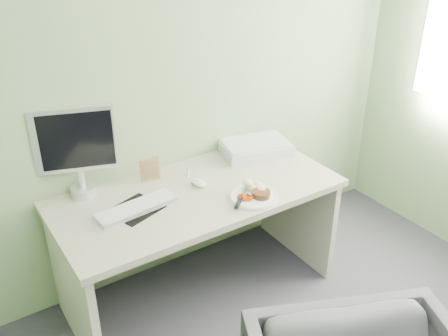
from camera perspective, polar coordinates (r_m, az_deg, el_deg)
wall_back at (r=2.85m, az=-7.27°, el=11.47°), size 3.50×0.00×3.50m
desk at (r=2.89m, az=-2.96°, el=-5.74°), size 1.60×0.75×0.73m
plate at (r=2.73m, az=3.42°, el=-3.30°), size 0.27×0.27×0.01m
steak at (r=2.71m, az=4.26°, el=-2.96°), size 0.12×0.12×0.03m
potato_pile at (r=2.76m, az=3.25°, el=-2.00°), size 0.12×0.10×0.06m
carrot_heap at (r=2.67m, az=2.42°, el=-3.26°), size 0.08×0.08×0.04m
steak_knife at (r=2.66m, az=1.86°, el=-3.66°), size 0.20×0.17×0.02m
mousepad at (r=2.67m, az=-10.06°, el=-4.65°), size 0.30×0.28×0.00m
keyboard at (r=2.65m, az=-9.96°, el=-4.44°), size 0.45×0.18×0.02m
computer_mouse at (r=2.83m, az=-2.93°, el=-1.69°), size 0.08×0.12×0.04m
photo_frame at (r=2.89m, az=-8.46°, el=-0.16°), size 0.11×0.03×0.14m
eyedrop_bottle at (r=2.92m, az=-4.16°, el=-0.57°), size 0.02×0.02×0.07m
scanner at (r=3.21m, az=3.60°, el=2.31°), size 0.48×0.38×0.07m
monitor at (r=2.73m, az=-16.60°, el=2.24°), size 0.41×0.17×0.51m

